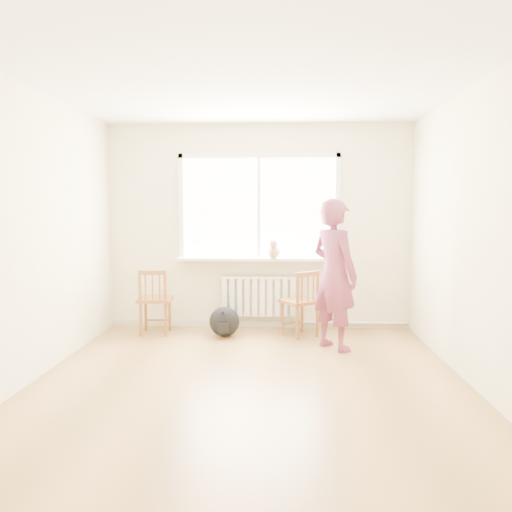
# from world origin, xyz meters

# --- Properties ---
(floor) EXTENTS (4.50, 4.50, 0.00)m
(floor) POSITION_xyz_m (0.00, 0.00, 0.00)
(floor) COLOR #A87945
(floor) RESTS_ON ground
(ceiling) EXTENTS (4.50, 4.50, 0.00)m
(ceiling) POSITION_xyz_m (0.00, 0.00, 2.70)
(ceiling) COLOR white
(ceiling) RESTS_ON back_wall
(back_wall) EXTENTS (4.00, 0.01, 2.70)m
(back_wall) POSITION_xyz_m (0.00, 2.25, 1.35)
(back_wall) COLOR #EEE8BE
(back_wall) RESTS_ON ground
(window) EXTENTS (2.12, 0.05, 1.42)m
(window) POSITION_xyz_m (0.00, 2.22, 1.66)
(window) COLOR white
(window) RESTS_ON back_wall
(windowsill) EXTENTS (2.15, 0.22, 0.04)m
(windowsill) POSITION_xyz_m (0.00, 2.14, 0.93)
(windowsill) COLOR white
(windowsill) RESTS_ON back_wall
(radiator) EXTENTS (1.00, 0.12, 0.55)m
(radiator) POSITION_xyz_m (0.00, 2.16, 0.44)
(radiator) COLOR white
(radiator) RESTS_ON back_wall
(heating_pipe) EXTENTS (1.40, 0.04, 0.04)m
(heating_pipe) POSITION_xyz_m (1.25, 2.19, 0.08)
(heating_pipe) COLOR silver
(heating_pipe) RESTS_ON back_wall
(baseboard) EXTENTS (4.00, 0.03, 0.08)m
(baseboard) POSITION_xyz_m (0.00, 2.23, 0.04)
(baseboard) COLOR beige
(baseboard) RESTS_ON ground
(chair_left) EXTENTS (0.43, 0.42, 0.83)m
(chair_left) POSITION_xyz_m (-1.30, 1.78, 0.42)
(chair_left) COLOR brown
(chair_left) RESTS_ON floor
(chair_right) EXTENTS (0.56, 0.55, 0.83)m
(chair_right) POSITION_xyz_m (0.56, 1.74, 0.42)
(chair_right) COLOR brown
(chair_right) RESTS_ON floor
(person) EXTENTS (0.71, 0.74, 1.70)m
(person) POSITION_xyz_m (0.89, 1.23, 0.85)
(person) COLOR #C74258
(person) RESTS_ON floor
(cat) EXTENTS (0.19, 0.41, 0.28)m
(cat) POSITION_xyz_m (0.20, 2.05, 1.06)
(cat) COLOR beige
(cat) RESTS_ON windowsill
(backpack) EXTENTS (0.45, 0.40, 0.38)m
(backpack) POSITION_xyz_m (-0.41, 1.71, 0.19)
(backpack) COLOR black
(backpack) RESTS_ON floor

